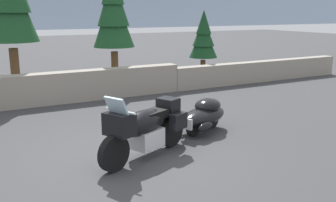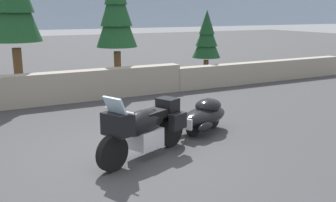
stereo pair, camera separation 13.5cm
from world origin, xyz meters
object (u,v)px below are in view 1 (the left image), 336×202
object	(u,v)px
touring_motorcycle	(145,127)
pine_tree_far_right	(204,36)
car_shaped_trailer	(204,115)
pine_tree_secondary	(113,9)

from	to	relation	value
touring_motorcycle	pine_tree_far_right	distance (m)	9.00
touring_motorcycle	car_shaped_trailer	xyz separation A→B (m)	(1.91, 0.83, -0.21)
car_shaped_trailer	pine_tree_far_right	distance (m)	7.23
touring_motorcycle	pine_tree_secondary	distance (m)	7.69
pine_tree_secondary	pine_tree_far_right	world-z (taller)	pine_tree_secondary
pine_tree_far_right	car_shaped_trailer	bearing A→B (deg)	-123.52
car_shaped_trailer	pine_tree_far_right	size ratio (longest dim) A/B	0.76
car_shaped_trailer	pine_tree_secondary	world-z (taller)	pine_tree_secondary
pine_tree_secondary	car_shaped_trailer	bearing A→B (deg)	-91.79
pine_tree_secondary	pine_tree_far_right	size ratio (longest dim) A/B	1.61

